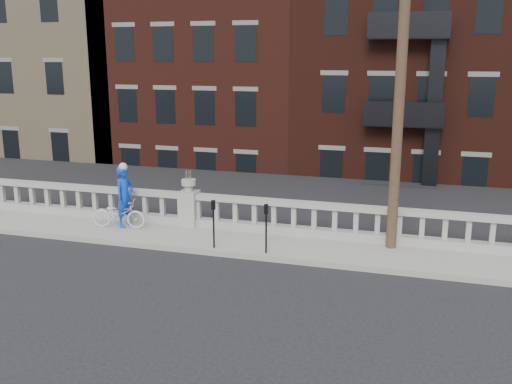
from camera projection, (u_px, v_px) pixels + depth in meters
The scene contains 10 objects.
ground at pixel (128, 275), 14.28m from camera, with size 120.00×120.00×0.00m, color black.
sidewalk at pixel (177, 236), 17.06m from camera, with size 32.00×2.20×0.15m, color #9B9890.
balustrade at pixel (189, 210), 17.81m from camera, with size 28.00×0.34×1.03m.
planter_pedestal at pixel (189, 204), 17.76m from camera, with size 0.55×0.55×1.76m.
lower_level at pixel (320, 100), 34.97m from camera, with size 80.00×44.00×20.80m.
utility_pole at pixel (402, 60), 14.68m from camera, with size 1.60×0.28×10.00m.
parking_meter_c at pixel (214, 218), 15.63m from camera, with size 0.10×0.09×1.36m.
parking_meter_d at pixel (266, 223), 15.22m from camera, with size 0.10×0.09×1.36m.
bicycle at pixel (119, 214), 17.57m from camera, with size 0.58×1.67×0.88m, color silver.
cyclist at pixel (125, 197), 17.59m from camera, with size 0.69×0.46×1.91m, color blue.
Camera 1 is at (6.90, -11.91, 5.39)m, focal length 40.00 mm.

